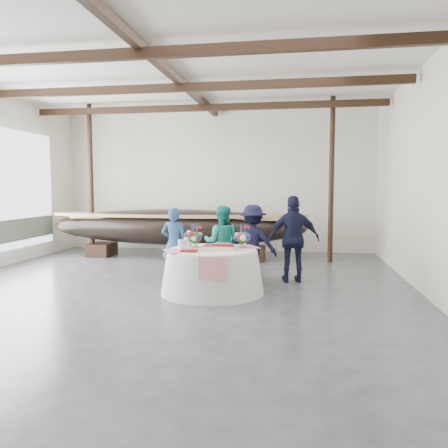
# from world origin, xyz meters

# --- Properties ---
(floor) EXTENTS (10.00, 12.00, 0.01)m
(floor) POSITION_xyz_m (0.00, 0.00, 0.00)
(floor) COLOR #3D3D42
(floor) RESTS_ON ground
(wall_back) EXTENTS (10.00, 0.02, 4.50)m
(wall_back) POSITION_xyz_m (0.00, 6.00, 2.25)
(wall_back) COLOR silver
(wall_back) RESTS_ON ground
(wall_right) EXTENTS (0.02, 12.00, 4.50)m
(wall_right) POSITION_xyz_m (5.00, 0.00, 2.25)
(wall_right) COLOR silver
(wall_right) RESTS_ON ground
(ceiling) EXTENTS (10.00, 12.00, 0.01)m
(ceiling) POSITION_xyz_m (0.00, 0.00, 4.50)
(ceiling) COLOR white
(ceiling) RESTS_ON wall_back
(pavilion_structure) EXTENTS (9.80, 11.76, 4.50)m
(pavilion_structure) POSITION_xyz_m (0.00, 0.75, 4.00)
(pavilion_structure) COLOR black
(pavilion_structure) RESTS_ON ground
(longboat_display) EXTENTS (7.61, 1.52, 1.43)m
(longboat_display) POSITION_xyz_m (-0.92, 4.26, 0.91)
(longboat_display) COLOR black
(longboat_display) RESTS_ON ground
(banquet_table) EXTENTS (2.03, 2.03, 0.87)m
(banquet_table) POSITION_xyz_m (0.95, 0.32, 0.43)
(banquet_table) COLOR silver
(banquet_table) RESTS_ON ground
(tabletop_items) EXTENTS (1.89, 1.45, 0.40)m
(tabletop_items) POSITION_xyz_m (0.96, 0.47, 1.01)
(tabletop_items) COLOR red
(tabletop_items) RESTS_ON banquet_table
(guest_woman_blue) EXTENTS (0.60, 0.41, 1.62)m
(guest_woman_blue) POSITION_xyz_m (-0.12, 1.36, 0.81)
(guest_woman_blue) COLOR navy
(guest_woman_blue) RESTS_ON ground
(guest_woman_teal) EXTENTS (0.84, 0.67, 1.66)m
(guest_woman_teal) POSITION_xyz_m (0.91, 1.62, 0.83)
(guest_woman_teal) COLOR #1B8D7A
(guest_woman_teal) RESTS_ON ground
(guest_man_left) EXTENTS (1.18, 0.81, 1.68)m
(guest_man_left) POSITION_xyz_m (1.60, 1.72, 0.84)
(guest_man_left) COLOR black
(guest_man_left) RESTS_ON ground
(guest_man_right) EXTENTS (1.17, 0.64, 1.89)m
(guest_man_right) POSITION_xyz_m (2.52, 1.54, 0.95)
(guest_man_right) COLOR black
(guest_man_right) RESTS_ON ground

